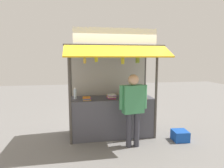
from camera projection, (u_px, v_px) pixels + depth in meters
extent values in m
plane|color=slate|center=(112.00, 135.00, 5.00)|extent=(20.00, 20.00, 0.00)
cube|color=#4C4C56|center=(112.00, 117.00, 4.94)|extent=(2.05, 0.72, 0.99)
cylinder|color=#4C4742|center=(70.00, 97.00, 4.33)|extent=(0.06, 0.06, 2.24)
cylinder|color=#4C4742|center=(156.00, 94.00, 4.68)|extent=(0.06, 0.06, 2.24)
cylinder|color=#4C4742|center=(71.00, 91.00, 5.13)|extent=(0.06, 0.06, 2.24)
cylinder|color=#4C4742|center=(145.00, 89.00, 5.48)|extent=(0.06, 0.06, 2.24)
cube|color=#B7B2A8|center=(109.00, 91.00, 5.31)|extent=(2.01, 0.04, 2.19)
cube|color=#3F3F44|center=(112.00, 47.00, 4.65)|extent=(2.25, 1.02, 0.04)
cube|color=gold|center=(119.00, 51.00, 3.93)|extent=(2.21, 0.51, 0.26)
cube|color=white|center=(116.00, 36.00, 4.18)|extent=(1.84, 0.04, 0.35)
cylinder|color=#59544C|center=(116.00, 50.00, 4.27)|extent=(1.95, 0.02, 0.02)
cylinder|color=silver|center=(126.00, 92.00, 4.99)|extent=(0.07, 0.07, 0.23)
cylinder|color=blue|center=(126.00, 87.00, 4.98)|extent=(0.05, 0.05, 0.03)
cylinder|color=silver|center=(75.00, 94.00, 4.72)|extent=(0.08, 0.08, 0.24)
cylinder|color=white|center=(75.00, 89.00, 4.70)|extent=(0.05, 0.05, 0.03)
cylinder|color=silver|center=(144.00, 91.00, 5.27)|extent=(0.06, 0.06, 0.20)
cylinder|color=#198C33|center=(144.00, 87.00, 5.25)|extent=(0.04, 0.04, 0.03)
cube|color=red|center=(112.00, 98.00, 4.79)|extent=(0.23, 0.24, 0.01)
cube|color=blue|center=(112.00, 98.00, 4.80)|extent=(0.21, 0.23, 0.01)
cube|color=purple|center=(111.00, 97.00, 4.78)|extent=(0.21, 0.23, 0.01)
cube|color=orange|center=(111.00, 97.00, 4.79)|extent=(0.22, 0.24, 0.01)
cube|color=white|center=(112.00, 96.00, 4.77)|extent=(0.22, 0.24, 0.01)
cube|color=blue|center=(112.00, 96.00, 4.79)|extent=(0.20, 0.22, 0.01)
cube|color=yellow|center=(111.00, 96.00, 4.77)|extent=(0.22, 0.23, 0.01)
cube|color=purple|center=(112.00, 95.00, 4.77)|extent=(0.21, 0.23, 0.01)
cube|color=white|center=(111.00, 95.00, 4.77)|extent=(0.21, 0.23, 0.01)
cube|color=yellow|center=(87.00, 99.00, 4.64)|extent=(0.20, 0.26, 0.01)
cube|color=purple|center=(87.00, 99.00, 4.64)|extent=(0.21, 0.27, 0.01)
cube|color=green|center=(86.00, 99.00, 4.64)|extent=(0.21, 0.27, 0.01)
cube|color=purple|center=(87.00, 98.00, 4.64)|extent=(0.19, 0.26, 0.01)
cube|color=orange|center=(87.00, 98.00, 4.64)|extent=(0.20, 0.26, 0.01)
cube|color=yellow|center=(142.00, 98.00, 4.87)|extent=(0.18, 0.30, 0.01)
cube|color=yellow|center=(142.00, 97.00, 4.86)|extent=(0.20, 0.31, 0.01)
cube|color=black|center=(141.00, 97.00, 4.86)|extent=(0.18, 0.30, 0.01)
cube|color=red|center=(142.00, 96.00, 4.86)|extent=(0.18, 0.30, 0.01)
cube|color=purple|center=(141.00, 96.00, 4.87)|extent=(0.18, 0.30, 0.01)
cube|color=blue|center=(141.00, 96.00, 4.86)|extent=(0.20, 0.31, 0.01)
cube|color=green|center=(141.00, 95.00, 4.86)|extent=(0.17, 0.30, 0.01)
cube|color=green|center=(142.00, 95.00, 4.86)|extent=(0.19, 0.31, 0.01)
cylinder|color=#332D23|center=(85.00, 54.00, 4.16)|extent=(0.01, 0.01, 0.13)
cylinder|color=olive|center=(85.00, 58.00, 4.17)|extent=(0.04, 0.04, 0.04)
ellipsoid|color=yellow|center=(85.00, 61.00, 4.18)|extent=(0.04, 0.06, 0.13)
ellipsoid|color=yellow|center=(85.00, 61.00, 4.20)|extent=(0.06, 0.05, 0.13)
ellipsoid|color=yellow|center=(84.00, 61.00, 4.19)|extent=(0.06, 0.05, 0.13)
ellipsoid|color=yellow|center=(84.00, 61.00, 4.18)|extent=(0.03, 0.06, 0.13)
ellipsoid|color=yellow|center=(84.00, 61.00, 4.17)|extent=(0.07, 0.05, 0.13)
ellipsoid|color=yellow|center=(85.00, 61.00, 4.17)|extent=(0.06, 0.05, 0.13)
cylinder|color=#332D23|center=(123.00, 53.00, 4.30)|extent=(0.01, 0.01, 0.12)
cylinder|color=olive|center=(123.00, 57.00, 4.31)|extent=(0.04, 0.04, 0.04)
ellipsoid|color=yellow|center=(124.00, 61.00, 4.33)|extent=(0.04, 0.08, 0.16)
ellipsoid|color=yellow|center=(123.00, 61.00, 4.35)|extent=(0.08, 0.05, 0.16)
ellipsoid|color=yellow|center=(122.00, 61.00, 4.33)|extent=(0.06, 0.07, 0.17)
ellipsoid|color=yellow|center=(122.00, 61.00, 4.31)|extent=(0.07, 0.09, 0.17)
ellipsoid|color=yellow|center=(123.00, 61.00, 4.31)|extent=(0.08, 0.06, 0.17)
cylinder|color=#332D23|center=(96.00, 53.00, 4.20)|extent=(0.01, 0.01, 0.10)
cylinder|color=olive|center=(96.00, 56.00, 4.21)|extent=(0.04, 0.04, 0.04)
ellipsoid|color=yellow|center=(97.00, 59.00, 4.22)|extent=(0.04, 0.08, 0.13)
ellipsoid|color=yellow|center=(96.00, 59.00, 4.24)|extent=(0.07, 0.05, 0.14)
ellipsoid|color=yellow|center=(96.00, 59.00, 4.23)|extent=(0.05, 0.06, 0.14)
ellipsoid|color=yellow|center=(95.00, 59.00, 4.21)|extent=(0.06, 0.07, 0.14)
ellipsoid|color=yellow|center=(97.00, 59.00, 4.20)|extent=(0.07, 0.04, 0.14)
cylinder|color=#332D23|center=(138.00, 53.00, 4.36)|extent=(0.01, 0.01, 0.09)
cylinder|color=olive|center=(138.00, 56.00, 4.37)|extent=(0.04, 0.04, 0.04)
ellipsoid|color=olive|center=(139.00, 60.00, 4.38)|extent=(0.04, 0.09, 0.17)
ellipsoid|color=olive|center=(138.00, 60.00, 4.41)|extent=(0.08, 0.08, 0.17)
ellipsoid|color=olive|center=(137.00, 60.00, 4.41)|extent=(0.09, 0.05, 0.17)
ellipsoid|color=olive|center=(136.00, 60.00, 4.39)|extent=(0.06, 0.09, 0.17)
ellipsoid|color=olive|center=(137.00, 60.00, 4.37)|extent=(0.06, 0.08, 0.17)
ellipsoid|color=olive|center=(137.00, 60.00, 4.35)|extent=(0.10, 0.06, 0.17)
ellipsoid|color=olive|center=(138.00, 60.00, 4.36)|extent=(0.08, 0.07, 0.17)
cylinder|color=#383842|center=(129.00, 130.00, 4.29)|extent=(0.13, 0.13, 0.78)
cylinder|color=#383842|center=(137.00, 130.00, 4.32)|extent=(0.13, 0.13, 0.78)
cube|color=#3F8C59|center=(133.00, 99.00, 4.21)|extent=(0.49, 0.27, 0.62)
cylinder|color=#3F8C59|center=(122.00, 97.00, 4.16)|extent=(0.10, 0.10, 0.53)
cylinder|color=#3F8C59|center=(145.00, 97.00, 4.25)|extent=(0.10, 0.10, 0.53)
sphere|color=tan|center=(133.00, 80.00, 4.16)|extent=(0.23, 0.23, 0.23)
cube|color=#194CB2|center=(180.00, 136.00, 4.66)|extent=(0.38, 0.38, 0.25)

